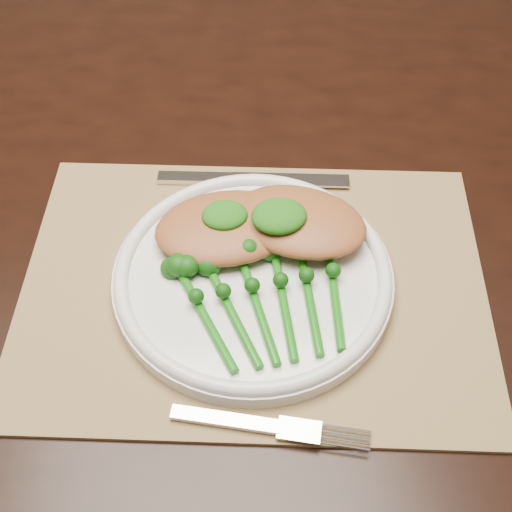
{
  "coord_description": "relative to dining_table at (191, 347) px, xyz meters",
  "views": [
    {
      "loc": [
        -0.08,
        -0.71,
        1.32
      ],
      "look_at": [
        -0.03,
        -0.27,
        0.78
      ],
      "focal_mm": 50.0,
      "sensor_mm": 36.0,
      "label": 1
    }
  ],
  "objects": [
    {
      "name": "floor",
      "position": [
        0.11,
        0.1,
        -0.38
      ],
      "size": [
        4.0,
        4.0,
        0.0
      ],
      "primitive_type": "plane",
      "color": "brown",
      "rests_on": "ground"
    },
    {
      "name": "dining_table",
      "position": [
        0.0,
        0.0,
        0.0
      ],
      "size": [
        1.73,
        1.15,
        0.75
      ],
      "rotation": [
        0.0,
        0.0,
        -0.17
      ],
      "color": "black",
      "rests_on": "ground"
    },
    {
      "name": "placemat",
      "position": [
        0.08,
        -0.18,
        0.37
      ],
      "size": [
        0.51,
        0.41,
        0.0
      ],
      "primitive_type": "cube",
      "rotation": [
        0.0,
        0.0,
        -0.16
      ],
      "color": "olive",
      "rests_on": "dining_table"
    },
    {
      "name": "dinner_plate",
      "position": [
        0.08,
        -0.17,
        0.39
      ],
      "size": [
        0.27,
        0.27,
        0.02
      ],
      "color": "silver",
      "rests_on": "placemat"
    },
    {
      "name": "knife",
      "position": [
        0.07,
        -0.03,
        0.38
      ],
      "size": [
        0.21,
        0.05,
        0.01
      ],
      "rotation": [
        0.0,
        0.0,
        -0.16
      ],
      "color": "silver",
      "rests_on": "placemat"
    },
    {
      "name": "fork",
      "position": [
        0.08,
        -0.33,
        0.38
      ],
      "size": [
        0.17,
        0.06,
        0.01
      ],
      "rotation": [
        0.0,
        0.0,
        -0.29
      ],
      "color": "silver",
      "rests_on": "placemat"
    },
    {
      "name": "chicken_fillet_left",
      "position": [
        0.06,
        -0.12,
        0.41
      ],
      "size": [
        0.15,
        0.11,
        0.03
      ],
      "primitive_type": "ellipsoid",
      "rotation": [
        0.0,
        0.0,
        0.06
      ],
      "color": "#9C592D",
      "rests_on": "dinner_plate"
    },
    {
      "name": "chicken_fillet_right",
      "position": [
        0.13,
        -0.13,
        0.41
      ],
      "size": [
        0.16,
        0.14,
        0.03
      ],
      "primitive_type": "ellipsoid",
      "rotation": [
        0.0,
        0.0,
        -0.44
      ],
      "color": "#9C592D",
      "rests_on": "dinner_plate"
    },
    {
      "name": "pesto_dollop_left",
      "position": [
        0.06,
        -0.12,
        0.42
      ],
      "size": [
        0.05,
        0.04,
        0.02
      ],
      "primitive_type": "ellipsoid",
      "color": "#124D0B",
      "rests_on": "chicken_fillet_left"
    },
    {
      "name": "pesto_dollop_right",
      "position": [
        0.11,
        -0.13,
        0.43
      ],
      "size": [
        0.05,
        0.05,
        0.02
      ],
      "primitive_type": "ellipsoid",
      "color": "#124D0B",
      "rests_on": "chicken_fillet_right"
    },
    {
      "name": "broccolini_bundle",
      "position": [
        0.09,
        -0.22,
        0.4
      ],
      "size": [
        0.16,
        0.18,
        0.04
      ],
      "rotation": [
        0.0,
        0.0,
        0.1
      ],
      "color": "#12620C",
      "rests_on": "dinner_plate"
    }
  ]
}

